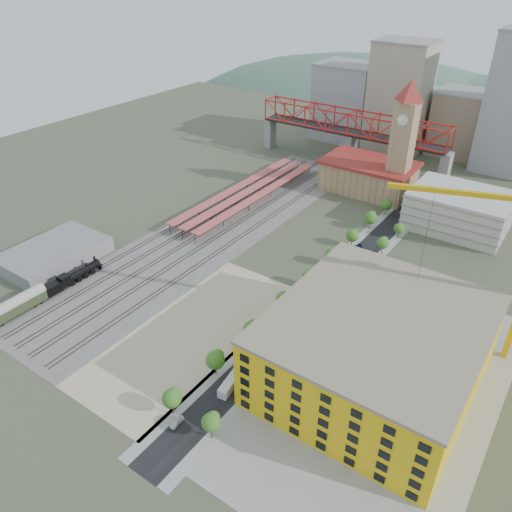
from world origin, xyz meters
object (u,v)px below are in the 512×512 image
Objects in this scene: site_trailer_c at (299,315)px; site_trailer_d at (317,297)px; site_trailer_b at (260,353)px; locomotive at (74,277)px; coach at (15,306)px; car_0 at (177,422)px; clock_tower at (404,131)px; site_trailer_a at (231,383)px; construction_building at (375,349)px.

site_trailer_c is 10.58m from site_trailer_d.
site_trailer_b is at bearing -86.35° from site_trailer_c.
locomotive is 2.20× the size of site_trailer_c.
coach is 4.87× the size of car_0.
clock_tower is 5.25× the size of site_trailer_b.
site_trailer_a is at bearing 76.12° from car_0.
coach is 85.76m from site_trailer_d.
coach is 63.10m from car_0.
locomotive reaches higher than site_trailer_d.
site_trailer_c reaches higher than car_0.
clock_tower is 1.03× the size of construction_building.
site_trailer_c is at bearing 83.46° from car_0.
site_trailer_a is 0.99× the size of site_trailer_d.
coach is at bearing -142.58° from site_trailer_c.
locomotive is at bearing -133.13° from site_trailer_d.
clock_tower reaches higher than coach.
site_trailer_a is at bearing -86.35° from site_trailer_c.
construction_building reaches higher than site_trailer_a.
site_trailer_b is 2.60× the size of car_0.
site_trailer_c is (8.00, -90.06, -27.31)m from clock_tower.
construction_building is 28.63m from site_trailer_b.
locomotive is at bearing 157.79° from car_0.
construction_building reaches higher than coach.
site_trailer_a is at bearing -86.23° from clock_tower.
locomotive is 66.79m from car_0.
locomotive is 1.20× the size of coach.
site_trailer_b is at bearing -85.80° from clock_tower.
site_trailer_c is at bearing 20.36° from locomotive.
clock_tower is 94.45m from site_trailer_c.
site_trailer_d is (8.00, -79.48, -27.49)m from clock_tower.
site_trailer_a is 15.70m from car_0.
coach is at bearing 174.89° from car_0.
site_trailer_c is (-26.00, 9.93, -8.03)m from construction_building.
construction_building reaches higher than site_trailer_d.
clock_tower is at bearing 97.75° from site_trailer_b.
site_trailer_d is (66.00, 54.72, -1.89)m from coach.
site_trailer_b reaches higher than car_0.
site_trailer_d is (-26.00, 20.51, -8.20)m from construction_building.
locomotive is at bearing -155.99° from site_trailer_c.
construction_building reaches higher than car_0.
site_trailer_b is (8.00, -108.89, -27.34)m from clock_tower.
clock_tower is 5.88× the size of site_trailer_d.
car_0 is (5.00, -136.68, -28.05)m from clock_tower.
car_0 is at bearing -92.61° from site_trailer_b.
clock_tower is 124.62m from site_trailer_a.
construction_building is at bearing 30.62° from site_trailer_a.
site_trailer_d is at bearing 93.55° from site_trailer_b.
site_trailer_d is at bearing 84.14° from car_0.
locomotive is 19.68m from coach.
coach is at bearing -113.37° from clock_tower.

